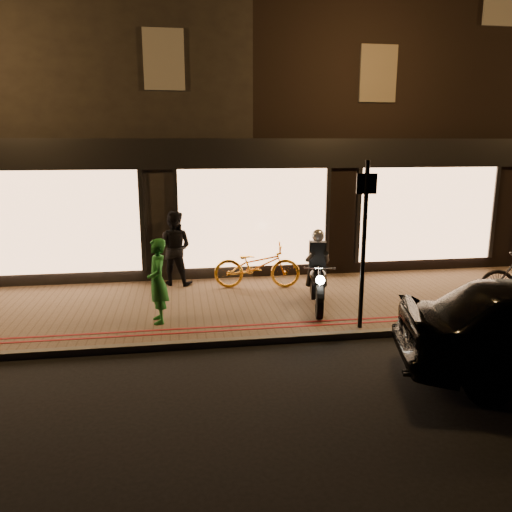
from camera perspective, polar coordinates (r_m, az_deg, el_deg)
The scene contains 10 objects.
ground at distance 8.82m, azimuth 3.57°, elevation -9.91°, with size 90.00×90.00×0.00m, color black.
sidewalk at distance 10.63m, azimuth 1.27°, elevation -5.50°, with size 50.00×4.00×0.12m, color brown.
kerb_stone at distance 8.84m, azimuth 3.50°, elevation -9.43°, with size 50.00×0.14×0.12m, color #59544C.
red_kerb_lines at distance 9.27m, azimuth 2.85°, elevation -7.92°, with size 50.00×0.26×0.01m.
building_row at distance 17.04m, azimuth -2.92°, elevation 15.66°, with size 48.00×10.11×8.50m.
motorcycle at distance 10.18m, azimuth 7.03°, elevation -2.46°, with size 0.71×1.92×1.59m.
sign_post at distance 8.93m, azimuth 12.25°, elevation 2.16°, with size 0.35×0.09×3.00m.
bicycle_gold at distance 11.47m, azimuth 0.11°, elevation -1.11°, with size 0.69×1.97×1.04m, color gold.
person_green at distance 9.37m, azimuth -11.19°, elevation -2.83°, with size 0.58×0.38×1.59m, color #1F7529.
person_dark at distance 11.83m, azimuth -9.34°, elevation 0.92°, with size 0.85×0.66×1.75m, color black.
Camera 1 is at (-1.77, -7.93, 3.41)m, focal length 35.00 mm.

